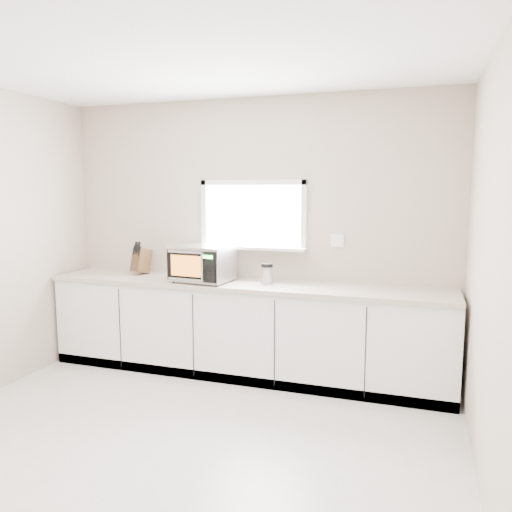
% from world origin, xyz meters
% --- Properties ---
extents(ground, '(4.00, 4.00, 0.00)m').
position_xyz_m(ground, '(0.00, 0.00, 0.00)').
color(ground, beige).
rests_on(ground, ground).
extents(back_wall, '(4.00, 0.17, 2.70)m').
position_xyz_m(back_wall, '(0.00, 2.00, 1.36)').
color(back_wall, '#BFAA97').
rests_on(back_wall, ground).
extents(cabinets, '(3.92, 0.60, 0.88)m').
position_xyz_m(cabinets, '(0.00, 1.70, 0.44)').
color(cabinets, white).
rests_on(cabinets, ground).
extents(countertop, '(3.92, 0.64, 0.04)m').
position_xyz_m(countertop, '(0.00, 1.69, 0.90)').
color(countertop, '#B8AA98').
rests_on(countertop, cabinets).
extents(microwave, '(0.58, 0.49, 0.35)m').
position_xyz_m(microwave, '(-0.39, 1.61, 1.10)').
color(microwave, black).
rests_on(microwave, countertop).
extents(knife_block, '(0.16, 0.26, 0.35)m').
position_xyz_m(knife_block, '(-1.17, 1.79, 1.07)').
color(knife_block, '#4E331C').
rests_on(knife_block, countertop).
extents(cutting_board, '(0.30, 0.07, 0.30)m').
position_xyz_m(cutting_board, '(-0.42, 1.94, 1.07)').
color(cutting_board, '#A96C41').
rests_on(cutting_board, countertop).
extents(coffee_grinder, '(0.14, 0.14, 0.20)m').
position_xyz_m(coffee_grinder, '(0.24, 1.70, 1.02)').
color(coffee_grinder, '#B2B5BA').
rests_on(coffee_grinder, countertop).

